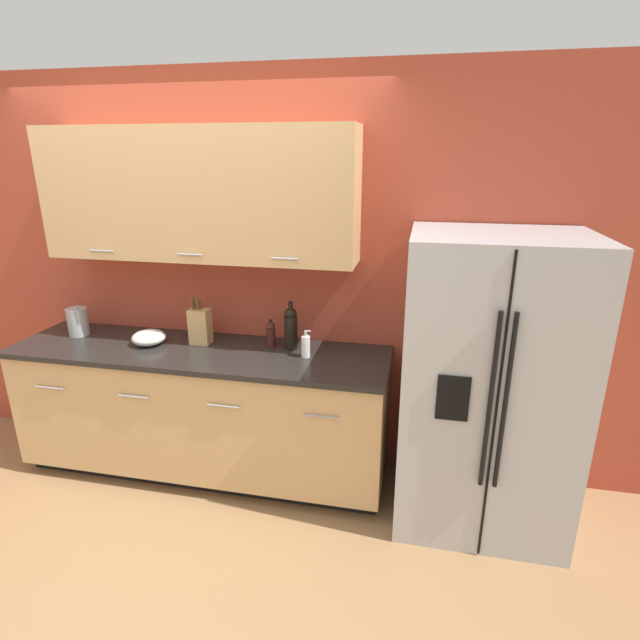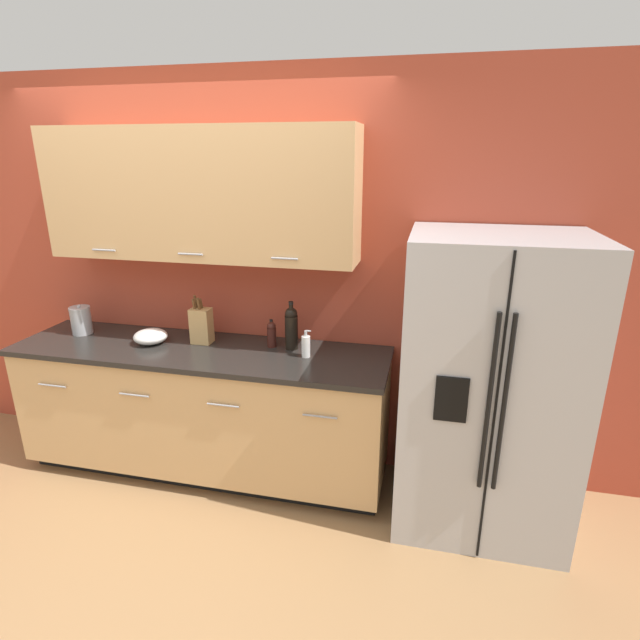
% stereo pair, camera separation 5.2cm
% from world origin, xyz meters
% --- Properties ---
extents(ground_plane, '(14.00, 14.00, 0.00)m').
position_xyz_m(ground_plane, '(0.00, 0.00, 0.00)').
color(ground_plane, '#997047').
extents(wall_back, '(10.00, 0.39, 2.60)m').
position_xyz_m(wall_back, '(0.03, 1.14, 1.45)').
color(wall_back, '#AD422D').
rests_on(wall_back, ground_plane).
extents(counter_unit, '(2.45, 0.64, 0.90)m').
position_xyz_m(counter_unit, '(0.09, 0.85, 0.46)').
color(counter_unit, black).
rests_on(counter_unit, ground_plane).
extents(refrigerator, '(0.94, 0.77, 1.71)m').
position_xyz_m(refrigerator, '(1.87, 0.79, 0.85)').
color(refrigerator, '#B2B2B5').
rests_on(refrigerator, ground_plane).
extents(knife_block, '(0.13, 0.10, 0.32)m').
position_xyz_m(knife_block, '(0.07, 0.94, 1.02)').
color(knife_block, tan).
rests_on(knife_block, counter_unit).
extents(wine_bottle, '(0.08, 0.08, 0.31)m').
position_xyz_m(wine_bottle, '(0.68, 0.98, 1.05)').
color(wine_bottle, black).
rests_on(wine_bottle, counter_unit).
extents(soap_dispenser, '(0.06, 0.05, 0.17)m').
position_xyz_m(soap_dispenser, '(0.80, 0.86, 0.97)').
color(soap_dispenser, white).
rests_on(soap_dispenser, counter_unit).
extents(oil_bottle, '(0.06, 0.06, 0.18)m').
position_xyz_m(oil_bottle, '(0.54, 0.98, 0.99)').
color(oil_bottle, '#3D1914').
rests_on(oil_bottle, counter_unit).
extents(steel_canister, '(0.14, 0.14, 0.21)m').
position_xyz_m(steel_canister, '(-0.82, 0.92, 1.00)').
color(steel_canister, '#A3A3A5').
rests_on(steel_canister, counter_unit).
extents(mixing_bowl, '(0.22, 0.22, 0.09)m').
position_xyz_m(mixing_bowl, '(-0.26, 0.86, 0.95)').
color(mixing_bowl, white).
rests_on(mixing_bowl, counter_unit).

